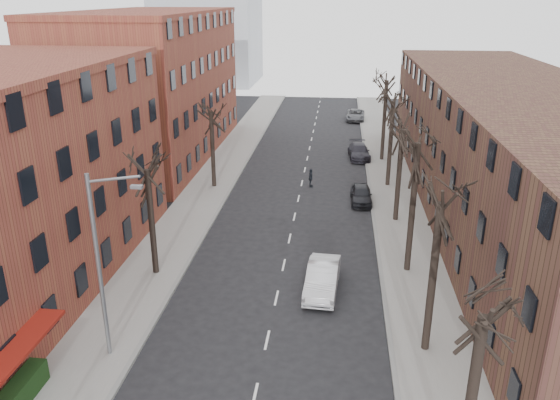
% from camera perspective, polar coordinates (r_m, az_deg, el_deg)
% --- Properties ---
extents(sidewalk_left, '(4.00, 90.00, 0.15)m').
position_cam_1_polar(sidewalk_left, '(49.41, -7.08, 1.81)').
color(sidewalk_left, gray).
rests_on(sidewalk_left, ground).
extents(sidewalk_right, '(4.00, 90.00, 0.15)m').
position_cam_1_polar(sidewalk_right, '(48.40, 11.71, 1.11)').
color(sidewalk_right, gray).
rests_on(sidewalk_right, ground).
extents(building_left_far, '(12.00, 28.00, 14.00)m').
position_cam_1_polar(building_left_far, '(58.40, -13.19, 11.36)').
color(building_left_far, brown).
rests_on(building_left_far, ground).
extents(building_right, '(12.00, 50.00, 10.00)m').
position_cam_1_polar(building_right, '(43.86, 23.21, 4.56)').
color(building_right, '#4F3425').
rests_on(building_right, ground).
extents(tree_right_b, '(5.20, 5.20, 10.80)m').
position_cam_1_polar(tree_right_b, '(27.91, 14.87, -14.94)').
color(tree_right_b, black).
rests_on(tree_right_b, ground).
extents(tree_right_c, '(5.20, 5.20, 11.60)m').
position_cam_1_polar(tree_right_c, '(34.67, 13.09, -7.26)').
color(tree_right_c, black).
rests_on(tree_right_c, ground).
extents(tree_right_d, '(5.20, 5.20, 10.00)m').
position_cam_1_polar(tree_right_d, '(41.88, 11.94, -2.15)').
color(tree_right_d, black).
rests_on(tree_right_d, ground).
extents(tree_right_e, '(5.20, 5.20, 10.80)m').
position_cam_1_polar(tree_right_e, '(49.33, 11.14, 1.44)').
color(tree_right_e, black).
rests_on(tree_right_e, ground).
extents(tree_right_f, '(5.20, 5.20, 11.60)m').
position_cam_1_polar(tree_right_f, '(56.92, 10.55, 4.08)').
color(tree_right_f, black).
rests_on(tree_right_f, ground).
extents(tree_left_a, '(5.20, 5.20, 9.50)m').
position_cam_1_polar(tree_left_a, '(34.33, -12.80, -7.54)').
color(tree_left_a, black).
rests_on(tree_left_a, ground).
extents(tree_left_b, '(5.20, 5.20, 9.50)m').
position_cam_1_polar(tree_left_b, '(48.43, -6.88, 1.32)').
color(tree_left_b, black).
rests_on(tree_left_b, ground).
extents(streetlight, '(2.45, 0.22, 9.03)m').
position_cam_1_polar(streetlight, '(25.31, -18.15, -6.00)').
color(streetlight, slate).
rests_on(streetlight, ground).
extents(silver_sedan, '(2.05, 5.08, 1.64)m').
position_cam_1_polar(silver_sedan, '(31.42, 4.45, -8.14)').
color(silver_sedan, silver).
rests_on(silver_sedan, ground).
extents(parked_car_near, '(1.75, 4.18, 1.41)m').
position_cam_1_polar(parked_car_near, '(44.82, 8.48, 0.59)').
color(parked_car_near, black).
rests_on(parked_car_near, ground).
extents(parked_car_mid, '(2.42, 5.17, 1.46)m').
position_cam_1_polar(parked_car_mid, '(57.14, 8.26, 5.04)').
color(parked_car_mid, '#222029').
rests_on(parked_car_mid, ground).
extents(parked_car_far, '(2.60, 5.22, 1.42)m').
position_cam_1_polar(parked_car_far, '(74.98, 7.89, 8.79)').
color(parked_car_far, '#54555B').
rests_on(parked_car_far, ground).
extents(pedestrian_crossing, '(0.44, 0.98, 1.64)m').
position_cam_1_polar(pedestrian_crossing, '(48.01, 3.22, 2.31)').
color(pedestrian_crossing, black).
rests_on(pedestrian_crossing, ground).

